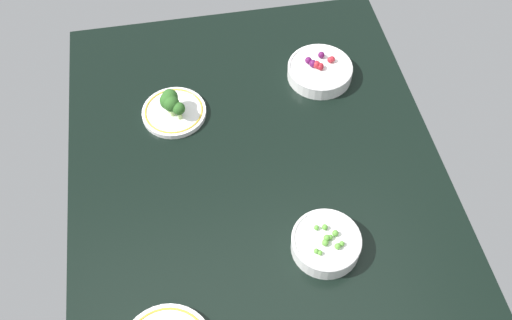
# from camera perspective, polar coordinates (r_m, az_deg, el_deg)

# --- Properties ---
(dining_table) EXTENTS (1.16, 0.93, 0.04)m
(dining_table) POSITION_cam_1_polar(r_m,az_deg,el_deg) (1.44, 0.00, -0.92)
(dining_table) COLOR black
(dining_table) RESTS_ON ground
(plate_broccoli) EXTENTS (0.17, 0.17, 0.08)m
(plate_broccoli) POSITION_cam_1_polar(r_m,az_deg,el_deg) (1.52, -8.31, 5.15)
(plate_broccoli) COLOR white
(plate_broccoli) RESTS_ON dining_table
(bowl_berries) EXTENTS (0.18, 0.18, 0.06)m
(bowl_berries) POSITION_cam_1_polar(r_m,az_deg,el_deg) (1.61, 6.41, 8.89)
(bowl_berries) COLOR white
(bowl_berries) RESTS_ON dining_table
(bowl_peas) EXTENTS (0.16, 0.16, 0.06)m
(bowl_peas) POSITION_cam_1_polar(r_m,az_deg,el_deg) (1.29, 7.02, -8.25)
(bowl_peas) COLOR white
(bowl_peas) RESTS_ON dining_table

